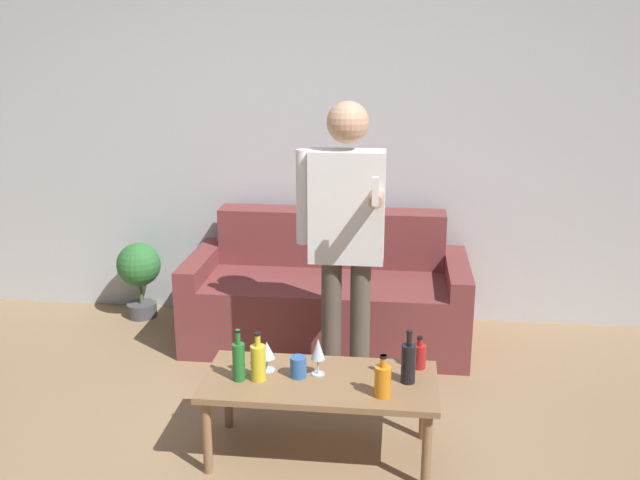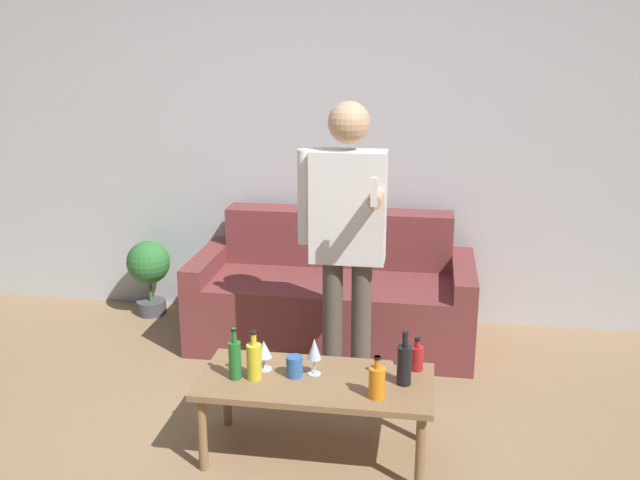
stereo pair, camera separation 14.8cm
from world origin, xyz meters
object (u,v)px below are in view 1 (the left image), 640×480
object	(u,v)px
couch	(328,296)
person_standing_front	(346,228)
coffee_table	(320,387)
bottle_orange	(408,362)

from	to	relation	value
couch	person_standing_front	bearing A→B (deg)	-77.07
coffee_table	couch	bearing A→B (deg)	94.43
bottle_orange	person_standing_front	distance (m)	0.83
couch	person_standing_front	xyz separation A→B (m)	(0.17, -0.75, 0.67)
couch	coffee_table	world-z (taller)	couch
coffee_table	person_standing_front	world-z (taller)	person_standing_front
coffee_table	bottle_orange	bearing A→B (deg)	2.21
couch	bottle_orange	distance (m)	1.46
couch	bottle_orange	world-z (taller)	couch
coffee_table	person_standing_front	xyz separation A→B (m)	(0.07, 0.61, 0.61)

